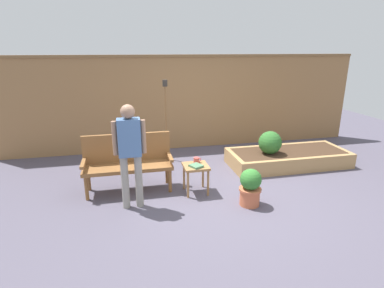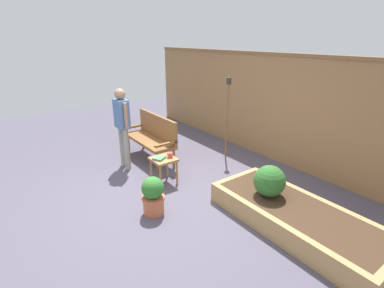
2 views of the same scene
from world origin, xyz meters
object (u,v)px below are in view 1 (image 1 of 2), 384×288
cup_on_table (197,160)px  tiki_torch (165,106)px  side_table (196,170)px  person_by_bench (130,148)px  book_on_table (196,166)px  garden_bench (128,158)px  shrub_near_bench (270,143)px  potted_boxwood (250,187)px

cup_on_table → tiki_torch: tiki_torch is taller
side_table → person_by_bench: (-1.03, -0.27, 0.54)m
side_table → tiki_torch: 1.86m
side_table → book_on_table: 0.13m
garden_bench → shrub_near_bench: size_ratio=3.19×
garden_bench → cup_on_table: 1.14m
side_table → tiki_torch: tiki_torch is taller
garden_bench → cup_on_table: (1.11, -0.27, -0.02)m
potted_boxwood → shrub_near_bench: shrub_near_bench is taller
garden_bench → person_by_bench: (0.04, -0.65, 0.39)m
garden_bench → shrub_near_bench: (2.74, 0.36, -0.02)m
cup_on_table → tiki_torch: (-0.28, 1.57, 0.63)m
potted_boxwood → cup_on_table: bearing=133.2°
side_table → cup_on_table: cup_on_table is taller
person_by_bench → garden_bench: bearing=93.5°
garden_bench → side_table: size_ratio=3.00×
person_by_bench → book_on_table: bearing=10.8°
book_on_table → tiki_torch: tiki_torch is taller
person_by_bench → shrub_near_bench: bearing=20.6°
side_table → shrub_near_bench: (1.67, 0.75, 0.13)m
book_on_table → tiki_torch: bearing=69.4°
garden_bench → shrub_near_bench: garden_bench is taller
side_table → potted_boxwood: (0.70, -0.60, -0.10)m
potted_boxwood → shrub_near_bench: (0.97, 1.34, 0.23)m
shrub_near_bench → person_by_bench: 2.92m
shrub_near_bench → person_by_bench: size_ratio=0.29×
side_table → potted_boxwood: potted_boxwood is taller
side_table → shrub_near_bench: bearing=24.1°
potted_boxwood → tiki_torch: (-0.95, 2.28, 0.86)m
potted_boxwood → tiki_torch: size_ratio=0.34×
shrub_near_bench → tiki_torch: (-1.92, 0.93, 0.63)m
book_on_table → shrub_near_bench: shrub_near_bench is taller
side_table → cup_on_table: (0.04, 0.11, 0.13)m
book_on_table → person_by_bench: size_ratio=0.12×
book_on_table → potted_boxwood: (0.72, -0.52, -0.20)m
side_table → shrub_near_bench: 1.84m
shrub_near_bench → tiki_torch: tiki_torch is taller
garden_bench → potted_boxwood: bearing=-28.8°
side_table → garden_bench: bearing=160.4°
cup_on_table → potted_boxwood: (0.66, -0.71, -0.23)m
side_table → cup_on_table: size_ratio=3.66×
book_on_table → person_by_bench: 1.13m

